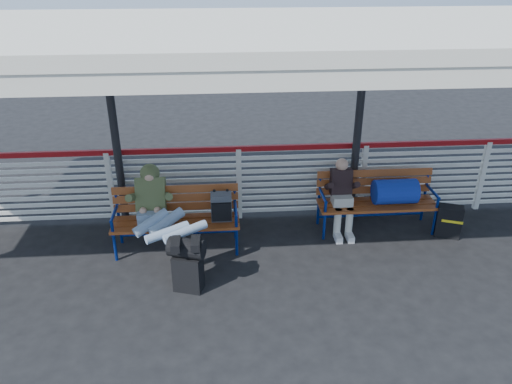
{
  "coord_description": "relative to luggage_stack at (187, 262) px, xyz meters",
  "views": [
    {
      "loc": [
        -0.3,
        -5.27,
        3.96
      ],
      "look_at": [
        0.2,
        1.0,
        0.89
      ],
      "focal_mm": 35.0,
      "sensor_mm": 36.0,
      "label": 1
    }
  ],
  "objects": [
    {
      "name": "canopy",
      "position": [
        0.74,
        0.83,
        2.63
      ],
      "size": [
        12.6,
        3.6,
        3.16
      ],
      "color": "silver",
      "rests_on": "ground"
    },
    {
      "name": "bench_left",
      "position": [
        -0.04,
        1.04,
        0.17
      ],
      "size": [
        1.8,
        0.56,
        0.92
      ],
      "color": "#954A1C",
      "rests_on": "ground"
    },
    {
      "name": "companion_person",
      "position": [
        2.28,
        1.33,
        0.19
      ],
      "size": [
        0.32,
        0.66,
        1.15
      ],
      "color": "beige",
      "rests_on": "ground"
    },
    {
      "name": "ground",
      "position": [
        0.74,
        -0.03,
        -0.41
      ],
      "size": [
        60.0,
        60.0,
        0.0
      ],
      "primitive_type": "plane",
      "color": "black",
      "rests_on": "ground"
    },
    {
      "name": "fence",
      "position": [
        0.74,
        1.87,
        0.25
      ],
      "size": [
        12.08,
        0.08,
        1.24
      ],
      "color": "silver",
      "rests_on": "ground"
    },
    {
      "name": "bench_right",
      "position": [
        2.97,
        1.33,
        0.21
      ],
      "size": [
        1.8,
        0.56,
        0.92
      ],
      "color": "#954A1C",
      "rests_on": "ground"
    },
    {
      "name": "suitcase_side",
      "position": [
        3.88,
        1.03,
        -0.16
      ],
      "size": [
        0.41,
        0.34,
        0.5
      ],
      "rotation": [
        0.0,
        0.0,
        -0.38
      ],
      "color": "black",
      "rests_on": "ground"
    },
    {
      "name": "luggage_stack",
      "position": [
        0.0,
        0.0,
        0.0
      ],
      "size": [
        0.51,
        0.38,
        0.75
      ],
      "rotation": [
        0.0,
        0.0,
        -0.3
      ],
      "color": "black",
      "rests_on": "ground"
    },
    {
      "name": "traveler_man",
      "position": [
        -0.35,
        0.69,
        0.27
      ],
      "size": [
        0.94,
        1.63,
        0.77
      ],
      "color": "#90A9C2",
      "rests_on": "ground"
    }
  ]
}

